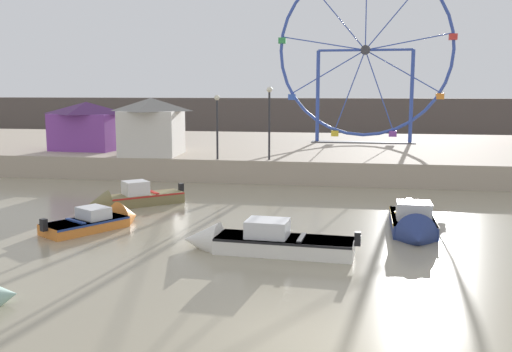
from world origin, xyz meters
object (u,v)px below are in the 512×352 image
motorboat_orange_hull (102,220)px  motorboat_olive_wood (131,198)px  carnival_booth_purple_stall (87,125)px  promenade_lamp_far (217,117)px  motorboat_navy_blue (414,225)px  ferris_wheel_blue_frame (365,53)px  promenade_lamp_near (269,113)px  motorboat_white_red_stripe (256,241)px  carnival_booth_white_ticket (152,125)px

motorboat_orange_hull → motorboat_olive_wood: (-0.50, 4.10, 0.09)m
carnival_booth_purple_stall → promenade_lamp_far: 10.54m
motorboat_navy_blue → ferris_wheel_blue_frame: ferris_wheel_blue_frame is taller
carnival_booth_purple_stall → promenade_lamp_near: (12.87, -3.37, 1.03)m
motorboat_white_red_stripe → promenade_lamp_near: size_ratio=1.44×
motorboat_white_red_stripe → carnival_booth_purple_stall: carnival_booth_purple_stall is taller
promenade_lamp_far → ferris_wheel_blue_frame: bearing=55.3°
motorboat_olive_wood → promenade_lamp_far: (2.31, 7.48, 3.43)m
motorboat_navy_blue → motorboat_olive_wood: size_ratio=1.19×
motorboat_orange_hull → promenade_lamp_near: bearing=9.5°
ferris_wheel_blue_frame → carnival_booth_purple_stall: (-18.33, -8.59, -5.08)m
motorboat_white_red_stripe → promenade_lamp_near: bearing=-79.6°
motorboat_olive_wood → carnival_booth_white_ticket: 9.69m
motorboat_navy_blue → carnival_booth_white_ticket: size_ratio=1.18×
motorboat_orange_hull → motorboat_olive_wood: 4.13m
motorboat_navy_blue → promenade_lamp_far: size_ratio=1.32×
carnival_booth_purple_stall → promenade_lamp_near: 13.34m
motorboat_navy_blue → motorboat_olive_wood: (-12.41, 3.10, 0.02)m
motorboat_orange_hull → carnival_booth_white_ticket: size_ratio=0.98×
carnival_booth_white_ticket → promenade_lamp_near: 7.68m
ferris_wheel_blue_frame → carnival_booth_purple_stall: size_ratio=2.77×
motorboat_white_red_stripe → promenade_lamp_far: promenade_lamp_far is taller
promenade_lamp_far → motorboat_orange_hull: bearing=-98.9°
motorboat_navy_blue → promenade_lamp_far: 15.03m
motorboat_orange_hull → motorboat_white_red_stripe: bearing=-77.7°
motorboat_orange_hull → carnival_booth_white_ticket: (-2.71, 13.10, 2.90)m
ferris_wheel_blue_frame → promenade_lamp_far: size_ratio=3.62×
ferris_wheel_blue_frame → carnival_booth_purple_stall: ferris_wheel_blue_frame is taller
ferris_wheel_blue_frame → promenade_lamp_near: size_ratio=3.23×
motorboat_white_red_stripe → carnival_booth_white_ticket: 18.17m
carnival_booth_white_ticket → ferris_wheel_blue_frame: bearing=35.3°
motorboat_navy_blue → motorboat_orange_hull: (-11.91, -0.99, -0.07)m
ferris_wheel_blue_frame → carnival_booth_white_ticket: bearing=-140.5°
promenade_lamp_near → motorboat_orange_hull: bearing=-112.1°
promenade_lamp_far → motorboat_olive_wood: bearing=-107.2°
motorboat_olive_wood → carnival_booth_white_ticket: carnival_booth_white_ticket is taller
motorboat_navy_blue → carnival_booth_purple_stall: size_ratio=1.01×
motorboat_navy_blue → motorboat_white_red_stripe: bearing=-57.4°
motorboat_white_red_stripe → ferris_wheel_blue_frame: 27.48m
motorboat_navy_blue → motorboat_white_red_stripe: motorboat_navy_blue is taller
promenade_lamp_near → motorboat_navy_blue: bearing=-56.8°
ferris_wheel_blue_frame → carnival_booth_purple_stall: bearing=-154.9°
motorboat_navy_blue → motorboat_white_red_stripe: size_ratio=0.82×
motorboat_navy_blue → motorboat_white_red_stripe: 6.31m
motorboat_olive_wood → promenade_lamp_near: bearing=-166.4°
promenade_lamp_far → carnival_booth_purple_stall: bearing=159.8°
motorboat_olive_wood → promenade_lamp_near: 10.09m
ferris_wheel_blue_frame → promenade_lamp_near: (-5.46, -11.96, -4.05)m
carnival_booth_white_ticket → promenade_lamp_far: promenade_lamp_far is taller
motorboat_white_red_stripe → carnival_booth_purple_stall: (-14.58, 17.50, 2.66)m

